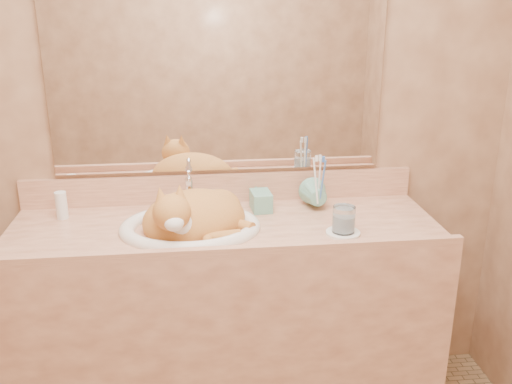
{
  "coord_description": "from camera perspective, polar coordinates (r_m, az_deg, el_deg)",
  "views": [
    {
      "loc": [
        -0.11,
        -1.24,
        1.66
      ],
      "look_at": [
        0.11,
        0.7,
        0.98
      ],
      "focal_mm": 40.0,
      "sensor_mm": 36.0,
      "label": 1
    }
  ],
  "objects": [
    {
      "name": "faucet",
      "position": [
        2.26,
        -6.68,
        -0.04
      ],
      "size": [
        0.05,
        0.11,
        0.15
      ],
      "primitive_type": null,
      "rotation": [
        0.0,
        0.0,
        -0.07
      ],
      "color": "white",
      "rests_on": "vanity_counter"
    },
    {
      "name": "water_glass",
      "position": [
        2.05,
        8.77,
        -2.72
      ],
      "size": [
        0.08,
        0.08,
        0.1
      ],
      "primitive_type": "cylinder",
      "color": "white",
      "rests_on": "saucer"
    },
    {
      "name": "saucer",
      "position": [
        2.07,
        8.7,
        -4.07
      ],
      "size": [
        0.12,
        0.12,
        0.01
      ],
      "primitive_type": "cylinder",
      "color": "white",
      "rests_on": "vanity_counter"
    },
    {
      "name": "soap_dispenser",
      "position": [
        2.2,
        0.79,
        -0.25
      ],
      "size": [
        0.08,
        0.08,
        0.17
      ],
      "primitive_type": "imported",
      "rotation": [
        0.0,
        0.0,
        0.07
      ],
      "color": "#67A58F",
      "rests_on": "vanity_counter"
    },
    {
      "name": "sink_basin",
      "position": [
        2.08,
        -6.66,
        -1.7
      ],
      "size": [
        0.58,
        0.52,
        0.16
      ],
      "primitive_type": null,
      "rotation": [
        0.0,
        0.0,
        -0.21
      ],
      "color": "white",
      "rests_on": "vanity_counter"
    },
    {
      "name": "mirror",
      "position": [
        2.25,
        -3.81,
        12.1
      ],
      "size": [
        1.3,
        0.02,
        0.8
      ],
      "primitive_type": "cube",
      "color": "white",
      "rests_on": "wall_back"
    },
    {
      "name": "toothbrush_cup",
      "position": [
        2.25,
        6.29,
        -0.76
      ],
      "size": [
        0.12,
        0.12,
        0.1
      ],
      "primitive_type": "imported",
      "rotation": [
        0.0,
        0.0,
        0.06
      ],
      "color": "#67A58F",
      "rests_on": "vanity_counter"
    },
    {
      "name": "toothbrushes",
      "position": [
        2.22,
        6.37,
        1.31
      ],
      "size": [
        0.04,
        0.04,
        0.24
      ],
      "primitive_type": null,
      "color": "white",
      "rests_on": "toothbrush_cup"
    },
    {
      "name": "lotion_bottle",
      "position": [
        2.3,
        -18.88,
        -1.27
      ],
      "size": [
        0.04,
        0.04,
        0.11
      ],
      "primitive_type": "cylinder",
      "color": "white",
      "rests_on": "vanity_counter"
    },
    {
      "name": "cat",
      "position": [
        2.08,
        -6.37,
        -2.25
      ],
      "size": [
        0.46,
        0.41,
        0.21
      ],
      "primitive_type": null,
      "rotation": [
        0.0,
        0.0,
        0.29
      ],
      "color": "#B06728",
      "rests_on": "sink_basin"
    },
    {
      "name": "vanity_counter",
      "position": [
        2.33,
        -2.93,
        -13.08
      ],
      "size": [
        1.6,
        0.55,
        0.85
      ],
      "primitive_type": null,
      "color": "#9D6046",
      "rests_on": "floor"
    },
    {
      "name": "wall_back",
      "position": [
        2.28,
        -3.75,
        8.64
      ],
      "size": [
        2.4,
        0.02,
        2.5
      ],
      "primitive_type": "cube",
      "color": "brown",
      "rests_on": "ground"
    }
  ]
}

